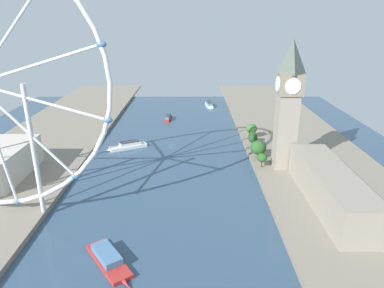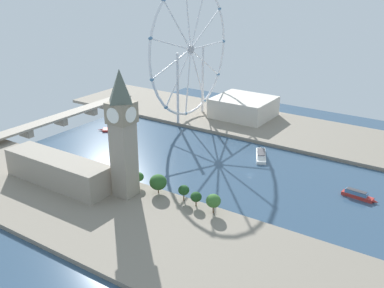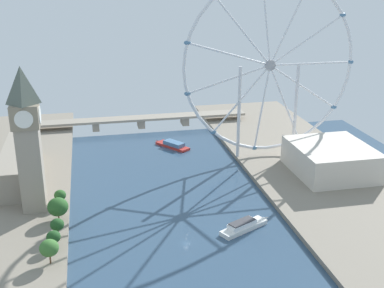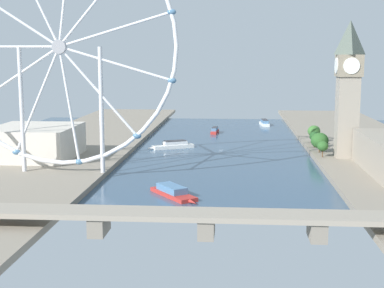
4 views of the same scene
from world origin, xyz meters
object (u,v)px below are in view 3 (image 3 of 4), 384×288
object	(u,v)px
riverside_hall	(331,159)
tour_boat_1	(173,145)
parliament_block	(20,164)
clock_tower	(28,138)
tour_boat_2	(244,226)
ferris_wheel	(270,66)
river_bridge	(141,119)

from	to	relation	value
riverside_hall	tour_boat_1	world-z (taller)	riverside_hall
parliament_block	clock_tower	bearing A→B (deg)	-75.23
tour_boat_2	parliament_block	bearing A→B (deg)	116.59
ferris_wheel	riverside_hall	distance (m)	79.27
clock_tower	river_bridge	xyz separation A→B (m)	(80.47, 157.35, -40.28)
tour_boat_1	tour_boat_2	world-z (taller)	tour_boat_2
river_bridge	tour_boat_1	size ratio (longest dim) A/B	5.99
clock_tower	tour_boat_2	distance (m)	131.39
riverside_hall	river_bridge	size ratio (longest dim) A/B	0.29
parliament_block	ferris_wheel	world-z (taller)	ferris_wheel
riverside_hall	tour_boat_1	distance (m)	127.39
ferris_wheel	river_bridge	distance (m)	144.51
parliament_block	river_bridge	bearing A→B (deg)	48.53
parliament_block	tour_boat_1	xyz separation A→B (m)	(113.06, 46.04, -10.78)
clock_tower	riverside_hall	world-z (taller)	clock_tower
river_bridge	tour_boat_2	bearing A→B (deg)	-80.23
ferris_wheel	riverside_hall	size ratio (longest dim) A/B	2.35
parliament_block	tour_boat_1	world-z (taller)	parliament_block
clock_tower	parliament_block	xyz separation A→B (m)	(-13.46, 51.08, -34.61)
parliament_block	riverside_hall	xyz separation A→B (m)	(210.09, -35.79, 0.04)
riverside_hall	tour_boat_2	world-z (taller)	riverside_hall
river_bridge	tour_boat_1	distance (m)	63.41
riverside_hall	tour_boat_2	size ratio (longest dim) A/B	1.67
ferris_wheel	tour_boat_1	distance (m)	102.34
parliament_block	river_bridge	world-z (taller)	parliament_block
river_bridge	tour_boat_1	world-z (taller)	river_bridge
clock_tower	ferris_wheel	xyz separation A→B (m)	(164.98, 59.00, 23.49)
parliament_block	tour_boat_1	size ratio (longest dim) A/B	2.66
clock_tower	ferris_wheel	world-z (taller)	ferris_wheel
parliament_block	tour_boat_1	distance (m)	122.55
riverside_hall	tour_boat_2	distance (m)	101.47
clock_tower	parliament_block	world-z (taller)	clock_tower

